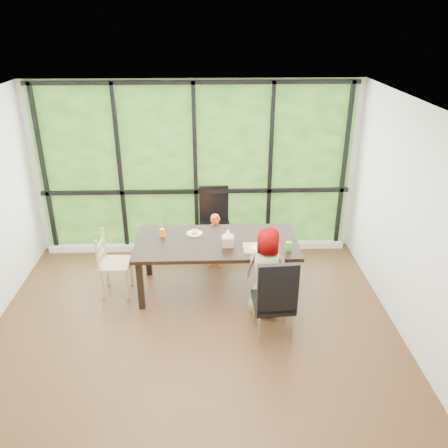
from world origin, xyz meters
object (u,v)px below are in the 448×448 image
at_px(tissue_box, 228,241).
at_px(chair_window_leather, 216,223).
at_px(dining_table, 217,265).
at_px(chair_interior_leather, 273,297).
at_px(plate_near, 261,248).
at_px(child_toddler, 216,241).
at_px(orange_cup, 162,233).
at_px(chair_end_beech, 115,264).
at_px(child_older, 269,272).
at_px(plate_far, 195,233).
at_px(green_cup, 289,246).

bearing_deg(tissue_box, chair_window_leather, 96.79).
bearing_deg(tissue_box, dining_table, 137.80).
xyz_separation_m(chair_interior_leather, plate_near, (-0.06, 0.82, 0.22)).
height_order(chair_window_leather, child_toddler, chair_window_leather).
bearing_deg(tissue_box, orange_cup, 160.59).
height_order(chair_end_beech, child_older, child_older).
height_order(chair_interior_leather, child_toddler, chair_interior_leather).
height_order(plate_far, orange_cup, orange_cup).
distance_m(child_older, orange_cup, 1.60).
height_order(chair_interior_leather, plate_near, chair_interior_leather).
bearing_deg(chair_window_leather, orange_cup, -136.93).
xyz_separation_m(plate_near, green_cup, (0.35, -0.07, 0.05)).
xyz_separation_m(child_toddler, plate_far, (-0.30, -0.40, 0.33)).
distance_m(chair_end_beech, child_toddler, 1.53).
relative_size(dining_table, child_older, 1.82).
xyz_separation_m(chair_end_beech, orange_cup, (0.64, 0.21, 0.36)).
distance_m(chair_end_beech, plate_far, 1.16).
bearing_deg(orange_cup, chair_end_beech, -161.58).
bearing_deg(plate_near, tissue_box, 168.97).
distance_m(dining_table, tissue_box, 0.48).
bearing_deg(orange_cup, green_cup, -15.60).
relative_size(chair_interior_leather, child_toddler, 1.26).
bearing_deg(dining_table, plate_far, 141.78).
xyz_separation_m(chair_window_leather, tissue_box, (0.14, -1.19, 0.28)).
xyz_separation_m(chair_interior_leather, tissue_box, (-0.50, 0.90, 0.28)).
bearing_deg(orange_cup, plate_far, 7.53).
height_order(chair_window_leather, plate_near, chair_window_leather).
distance_m(chair_window_leather, chair_interior_leather, 2.19).
bearing_deg(child_older, plate_near, -59.85).
xyz_separation_m(orange_cup, tissue_box, (0.89, -0.31, 0.01)).
height_order(orange_cup, green_cup, green_cup).
height_order(dining_table, chair_window_leather, chair_window_leather).
relative_size(child_toddler, child_older, 0.71).
xyz_separation_m(chair_end_beech, child_toddler, (1.38, 0.67, -0.02)).
bearing_deg(plate_near, green_cup, -11.22).
bearing_deg(plate_near, chair_window_leather, 114.33).
relative_size(chair_window_leather, plate_near, 4.12).
relative_size(plate_near, orange_cup, 2.37).
bearing_deg(chair_end_beech, tissue_box, -92.45).
bearing_deg(dining_table, chair_end_beech, -178.49).
xyz_separation_m(chair_interior_leather, chair_end_beech, (-2.03, 1.00, -0.09)).
bearing_deg(chair_window_leather, plate_far, -117.10).
xyz_separation_m(orange_cup, green_cup, (1.67, -0.47, 0.00)).
relative_size(chair_window_leather, tissue_box, 6.98).
height_order(child_older, green_cup, child_older).
relative_size(child_older, green_cup, 10.23).
height_order(child_toddler, tissue_box, tissue_box).
xyz_separation_m(plate_far, tissue_box, (0.45, -0.37, 0.06)).
height_order(dining_table, child_older, child_older).
height_order(child_toddler, child_older, child_older).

